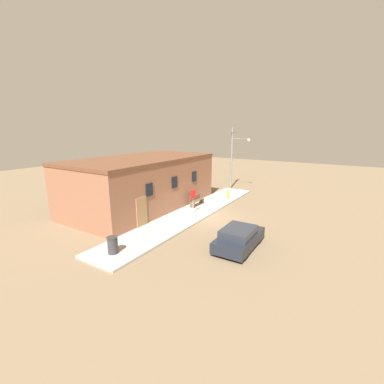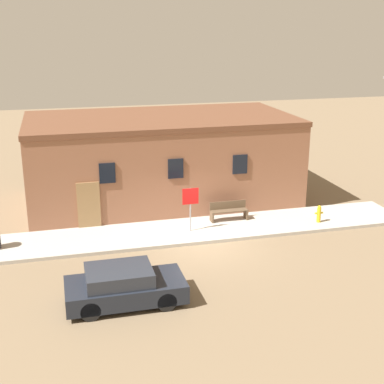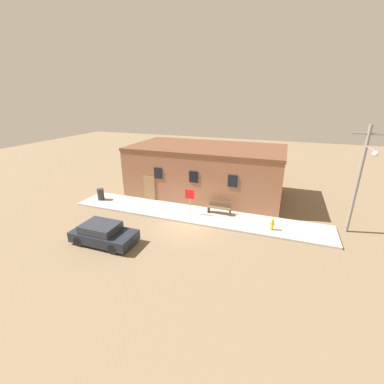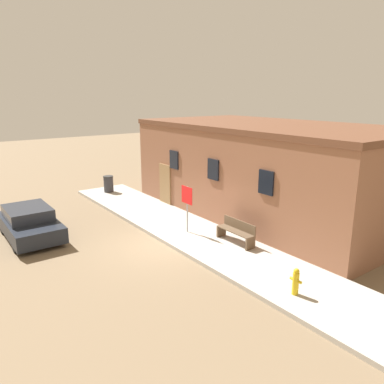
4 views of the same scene
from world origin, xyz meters
TOP-DOWN VIEW (x-y plane):
  - ground_plane at (0.00, 0.00)m, footprint 80.00×80.00m
  - sidewalk at (0.00, 1.45)m, footprint 19.37×2.91m
  - brick_building at (-0.56, 6.28)m, footprint 13.20×6.88m
  - fire_hydrant at (5.63, 0.86)m, footprint 0.38×0.18m
  - stop_sign at (-0.28, 1.28)m, footprint 0.71×0.06m
  - bench at (1.75, 2.17)m, footprint 1.72×0.44m
  - parked_car at (-3.88, -4.04)m, footprint 3.87×1.84m

SIDE VIEW (x-z plane):
  - ground_plane at x=0.00m, z-range 0.00..0.00m
  - sidewalk at x=0.00m, z-range 0.00..0.15m
  - fire_hydrant at x=5.63m, z-range 0.15..0.95m
  - bench at x=1.75m, z-range 0.16..1.02m
  - parked_car at x=-3.88m, z-range -0.02..1.24m
  - stop_sign at x=-0.28m, z-range 0.54..2.48m
  - brick_building at x=-0.56m, z-range 0.00..4.38m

